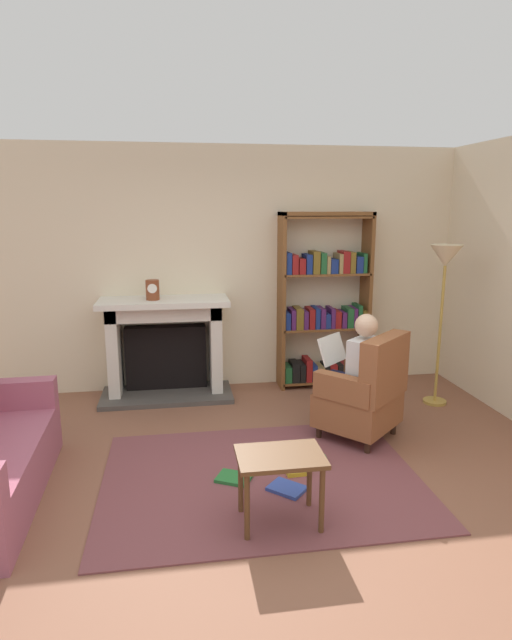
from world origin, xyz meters
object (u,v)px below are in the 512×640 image
at_px(bookshelf, 324,307).
at_px(seated_reader, 354,370).
at_px(side_table, 280,466).
at_px(armchair_reading, 365,393).
at_px(fireplace, 166,344).
at_px(mantel_clock, 153,290).
at_px(floor_lamp, 445,270).

height_order(bookshelf, seated_reader, bookshelf).
bearing_deg(side_table, armchair_reading, 48.92).
distance_m(fireplace, mantel_clock, 0.63).
bearing_deg(mantel_clock, side_table, -70.65).
xyz_separation_m(fireplace, seated_reader, (1.68, -1.34, 0.05)).
xyz_separation_m(seated_reader, side_table, (-0.92, -1.23, -0.21)).
height_order(seated_reader, side_table, seated_reader).
bearing_deg(side_table, seated_reader, 53.27).
bearing_deg(floor_lamp, armchair_reading, -146.26).
distance_m(fireplace, floor_lamp, 3.02).
xyz_separation_m(armchair_reading, seated_reader, (-0.08, 0.09, 0.20)).
distance_m(armchair_reading, floor_lamp, 1.61).
bearing_deg(bookshelf, mantel_clock, -175.93).
height_order(bookshelf, side_table, bookshelf).
bearing_deg(armchair_reading, side_table, 6.67).
relative_size(fireplace, bookshelf, 0.71).
bearing_deg(side_table, mantel_clock, 109.35).
distance_m(fireplace, bookshelf, 1.83).
height_order(seated_reader, floor_lamp, floor_lamp).
height_order(bookshelf, floor_lamp, bookshelf).
relative_size(bookshelf, floor_lamp, 1.19).
height_order(mantel_clock, armchair_reading, mantel_clock).
bearing_deg(floor_lamp, bookshelf, 143.30).
distance_m(side_table, floor_lamp, 2.94).
distance_m(mantel_clock, floor_lamp, 3.00).
relative_size(fireplace, side_table, 2.51).
bearing_deg(floor_lamp, side_table, -137.99).
bearing_deg(fireplace, seated_reader, -38.66).
distance_m(seated_reader, side_table, 1.55).
bearing_deg(armchair_reading, floor_lamp, 171.50).
bearing_deg(fireplace, armchair_reading, -39.13).
relative_size(seated_reader, side_table, 2.04).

